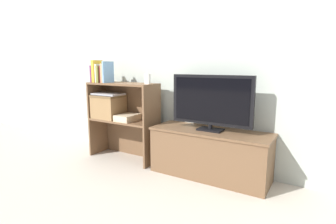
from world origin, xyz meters
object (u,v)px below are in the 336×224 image
at_px(laptop, 108,94).
at_px(magazine_stack, 128,117).
at_px(storage_basket_left, 109,106).
at_px(tv_stand, 210,153).
at_px(book_ivory, 100,73).
at_px(book_plum, 95,74).
at_px(book_skyblue, 108,72).
at_px(book_mustard, 97,71).
at_px(baby_monitor, 147,79).
at_px(tv, 211,101).
at_px(book_tan, 106,73).
at_px(book_olive, 102,74).
at_px(book_maroon, 104,74).

xyz_separation_m(laptop, magazine_stack, (0.27, 0.00, -0.24)).
bearing_deg(storage_basket_left, tv_stand, 2.43).
distance_m(book_ivory, laptop, 0.24).
height_order(book_plum, book_skyblue, book_skyblue).
distance_m(book_mustard, baby_monitor, 0.65).
bearing_deg(magazine_stack, laptop, -179.80).
relative_size(book_mustard, book_skyblue, 1.06).
bearing_deg(tv, laptop, -177.64).
bearing_deg(baby_monitor, book_tan, -174.97).
relative_size(book_mustard, storage_basket_left, 0.75).
relative_size(tv_stand, book_olive, 6.09).
height_order(book_ivory, book_maroon, book_ivory).
bearing_deg(book_plum, magazine_stack, 4.16).
bearing_deg(baby_monitor, laptop, -178.35).
height_order(book_olive, baby_monitor, book_olive).
bearing_deg(book_olive, book_tan, 0.00).
relative_size(book_plum, book_maroon, 1.01).
height_order(tv, book_ivory, book_ivory).
relative_size(baby_monitor, magazine_stack, 0.53).
xyz_separation_m(book_maroon, storage_basket_left, (0.02, 0.03, -0.34)).
distance_m(book_plum, book_olive, 0.10).
bearing_deg(laptop, book_skyblue, -36.49).
bearing_deg(laptop, book_plum, -169.12).
height_order(tv, book_olive, book_olive).
bearing_deg(baby_monitor, tv_stand, 3.05).
xyz_separation_m(tv_stand, book_olive, (-1.23, -0.08, 0.70)).
bearing_deg(tv, book_ivory, -176.46).
bearing_deg(book_skyblue, tv_stand, 4.00).
relative_size(book_ivory, magazine_stack, 0.79).
relative_size(tv_stand, book_tan, 5.39).
bearing_deg(tv, book_skyblue, -176.08).
bearing_deg(laptop, book_olive, -150.29).
bearing_deg(book_mustard, storage_basket_left, 13.72).
height_order(book_plum, baby_monitor, book_plum).
bearing_deg(book_maroon, book_tan, 0.00).
height_order(book_plum, book_tan, book_tan).
height_order(book_ivory, book_tan, book_tan).
distance_m(book_plum, baby_monitor, 0.68).
xyz_separation_m(book_tan, baby_monitor, (0.51, 0.04, -0.05)).
height_order(book_ivory, book_skyblue, book_skyblue).
height_order(tv_stand, magazine_stack, magazine_stack).
height_order(book_mustard, magazine_stack, book_mustard).
bearing_deg(storage_basket_left, laptop, 0.00).
bearing_deg(book_plum, book_tan, 0.00).
distance_m(tv, book_tan, 1.19).
bearing_deg(book_tan, book_mustard, -180.00).
xyz_separation_m(storage_basket_left, magazine_stack, (0.27, 0.00, -0.11)).
bearing_deg(book_plum, baby_monitor, 3.79).
xyz_separation_m(tv_stand, book_plum, (-1.33, -0.08, 0.70)).
bearing_deg(book_ivory, book_olive, -0.00).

